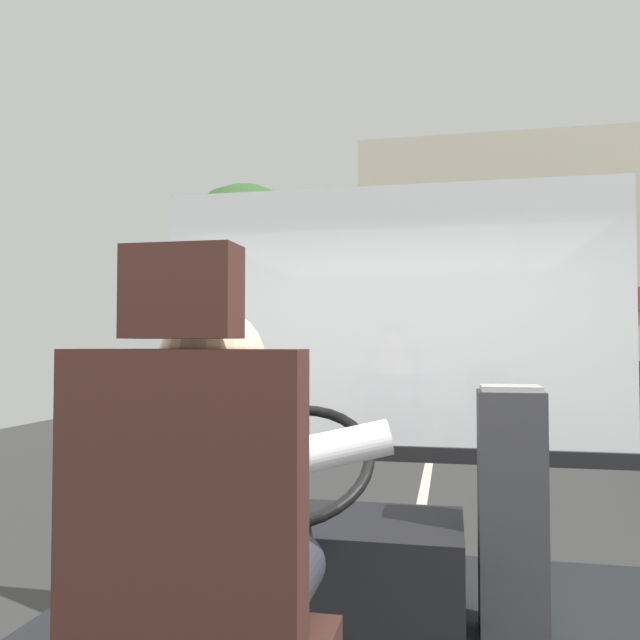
{
  "coord_description": "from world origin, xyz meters",
  "views": [
    {
      "loc": [
        0.33,
        -1.82,
        1.82
      ],
      "look_at": [
        -0.23,
        0.92,
        1.92
      ],
      "focal_mm": 35.96,
      "sensor_mm": 36.0,
      "label": 1
    }
  ],
  "objects_px": {
    "parked_car_red": "(628,387)",
    "driver_seat": "(200,616)",
    "bus_driver": "(220,522)",
    "steering_console": "(321,564)",
    "fare_box": "(512,511)"
  },
  "relations": [
    {
      "from": "parked_car_red",
      "to": "fare_box",
      "type": "bearing_deg",
      "value": -105.46
    },
    {
      "from": "bus_driver",
      "to": "steering_console",
      "type": "height_order",
      "value": "bus_driver"
    },
    {
      "from": "driver_seat",
      "to": "parked_car_red",
      "type": "distance_m",
      "value": 18.23
    },
    {
      "from": "bus_driver",
      "to": "parked_car_red",
      "type": "height_order",
      "value": "bus_driver"
    },
    {
      "from": "bus_driver",
      "to": "parked_car_red",
      "type": "distance_m",
      "value": 18.13
    },
    {
      "from": "driver_seat",
      "to": "bus_driver",
      "type": "relative_size",
      "value": 1.71
    },
    {
      "from": "parked_car_red",
      "to": "steering_console",
      "type": "bearing_deg",
      "value": -107.8
    },
    {
      "from": "steering_console",
      "to": "fare_box",
      "type": "bearing_deg",
      "value": 1.51
    },
    {
      "from": "steering_console",
      "to": "fare_box",
      "type": "xyz_separation_m",
      "value": [
        0.73,
        0.02,
        0.24
      ]
    },
    {
      "from": "fare_box",
      "to": "parked_car_red",
      "type": "distance_m",
      "value": 16.81
    },
    {
      "from": "parked_car_red",
      "to": "driver_seat",
      "type": "bearing_deg",
      "value": -106.6
    },
    {
      "from": "steering_console",
      "to": "parked_car_red",
      "type": "xyz_separation_m",
      "value": [
        5.21,
        16.21,
        -0.31
      ]
    },
    {
      "from": "driver_seat",
      "to": "fare_box",
      "type": "relative_size",
      "value": 1.37
    },
    {
      "from": "fare_box",
      "to": "parked_car_red",
      "type": "height_order",
      "value": "fare_box"
    },
    {
      "from": "fare_box",
      "to": "driver_seat",
      "type": "bearing_deg",
      "value": -119.77
    }
  ]
}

